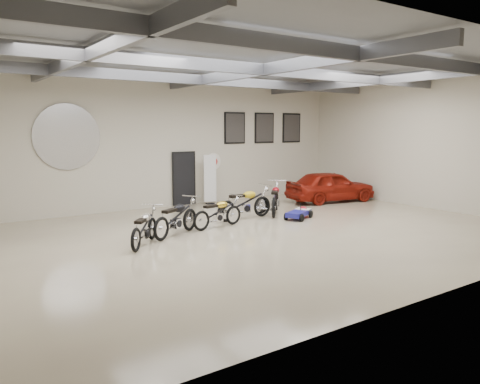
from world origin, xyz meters
TOP-DOWN VIEW (x-y plane):
  - floor at (0.00, 0.00)m, footprint 16.00×12.00m
  - ceiling at (0.00, 0.00)m, footprint 16.00×12.00m
  - back_wall at (0.00, 6.00)m, footprint 16.00×0.02m
  - right_wall at (8.00, 0.00)m, footprint 0.02×12.00m
  - ceiling_beams at (0.00, 0.00)m, footprint 15.80×11.80m
  - door at (0.50, 5.95)m, footprint 0.92×0.08m
  - logo_plaque at (-4.00, 5.95)m, footprint 2.30×0.06m
  - poster_left at (3.00, 5.96)m, footprint 1.05×0.08m
  - poster_mid at (4.60, 5.96)m, footprint 1.05×0.08m
  - poster_right at (6.20, 5.96)m, footprint 1.05×0.08m
  - oil_sign at (1.90, 5.95)m, footprint 0.72×0.10m
  - banner_stand at (1.47, 5.50)m, footprint 0.56×0.28m
  - motorcycle_silver at (-3.49, 0.63)m, footprint 1.72×1.85m
  - motorcycle_black at (-2.26, 1.19)m, footprint 2.14×1.59m
  - motorcycle_gold at (-0.70, 1.41)m, footprint 1.99×0.91m
  - motorcycle_yellow at (0.79, 2.05)m, footprint 2.26×0.82m
  - motorcycle_red at (2.29, 2.26)m, footprint 2.02×2.11m
  - go_kart at (2.45, 1.09)m, footprint 1.57×1.20m
  - vintage_car at (6.00, 3.15)m, footprint 2.17×4.06m

SIDE VIEW (x-z plane):
  - floor at x=0.00m, z-range -0.01..0.01m
  - go_kart at x=2.45m, z-range 0.00..0.52m
  - motorcycle_gold at x=-0.70m, z-range 0.00..0.99m
  - motorcycle_silver at x=-3.49m, z-range 0.00..1.00m
  - motorcycle_black at x=-2.26m, z-range 0.00..1.09m
  - motorcycle_yellow at x=0.79m, z-range 0.00..1.16m
  - motorcycle_red at x=2.29m, z-range 0.00..1.16m
  - vintage_car at x=6.00m, z-range 0.00..1.32m
  - banner_stand at x=1.47m, z-range 0.00..1.97m
  - door at x=0.50m, z-range 0.00..2.10m
  - oil_sign at x=1.90m, z-range 1.34..2.06m
  - back_wall at x=0.00m, z-range 0.00..5.00m
  - right_wall at x=8.00m, z-range 0.00..5.00m
  - logo_plaque at x=-4.00m, z-range 2.22..3.38m
  - poster_left at x=3.00m, z-range 2.42..3.78m
  - poster_mid at x=4.60m, z-range 2.42..3.78m
  - poster_right at x=6.20m, z-range 2.42..3.78m
  - ceiling_beams at x=0.00m, z-range 4.59..4.91m
  - ceiling at x=0.00m, z-range 5.00..5.00m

